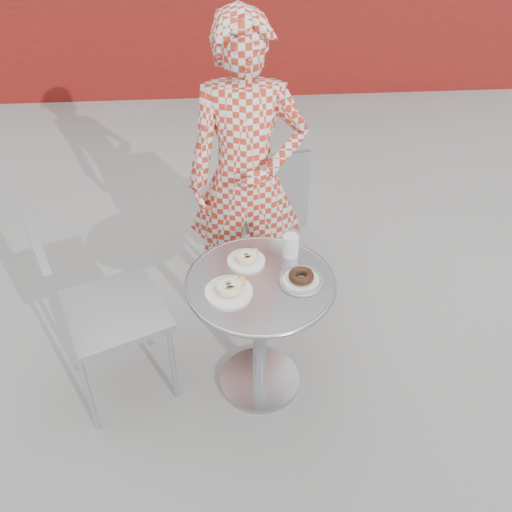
{
  "coord_description": "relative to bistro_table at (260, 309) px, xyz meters",
  "views": [
    {
      "loc": [
        -0.13,
        -1.94,
        2.33
      ],
      "look_at": [
        0.02,
        0.04,
        0.75
      ],
      "focal_mm": 40.0,
      "sensor_mm": 36.0,
      "label": 1
    }
  ],
  "objects": [
    {
      "name": "seated_person",
      "position": [
        -0.02,
        0.62,
        0.32
      ],
      "size": [
        0.62,
        0.42,
        1.67
      ],
      "primitive_type": "imported",
      "rotation": [
        0.0,
        0.0,
        -0.04
      ],
      "color": "#B9301C",
      "rests_on": "ground"
    },
    {
      "name": "chair_left",
      "position": [
        -0.7,
        0.04,
        -0.21
      ],
      "size": [
        0.62,
        0.62,
        0.99
      ],
      "rotation": [
        0.0,
        0.0,
        1.98
      ],
      "color": "#AEB0B6",
      "rests_on": "ground"
    },
    {
      "name": "plate_near",
      "position": [
        -0.14,
        -0.06,
        0.19
      ],
      "size": [
        0.21,
        0.21,
        0.06
      ],
      "rotation": [
        0.0,
        0.0,
        0.25
      ],
      "color": "white",
      "rests_on": "bistro_table"
    },
    {
      "name": "plate_checker",
      "position": [
        0.18,
        -0.01,
        0.18
      ],
      "size": [
        0.2,
        0.2,
        0.05
      ],
      "rotation": [
        0.0,
        0.0,
        -0.25
      ],
      "color": "white",
      "rests_on": "bistro_table"
    },
    {
      "name": "chair_far",
      "position": [
        0.07,
        0.88,
        -0.23
      ],
      "size": [
        0.51,
        0.51,
        0.93
      ],
      "rotation": [
        0.0,
        0.0,
        3.31
      ],
      "color": "#AEB0B6",
      "rests_on": "ground"
    },
    {
      "name": "plate_far",
      "position": [
        -0.05,
        0.14,
        0.18
      ],
      "size": [
        0.17,
        0.17,
        0.05
      ],
      "rotation": [
        0.0,
        0.0,
        0.37
      ],
      "color": "white",
      "rests_on": "bistro_table"
    },
    {
      "name": "bistro_table",
      "position": [
        0.0,
        0.0,
        0.0
      ],
      "size": [
        0.68,
        0.68,
        0.68
      ],
      "rotation": [
        0.0,
        0.0,
        0.15
      ],
      "color": "#B5B5BA",
      "rests_on": "ground"
    },
    {
      "name": "ground",
      "position": [
        -0.03,
        0.05,
        -0.51
      ],
      "size": [
        60.0,
        60.0,
        0.0
      ],
      "primitive_type": "plane",
      "color": "#9A9792",
      "rests_on": "ground"
    },
    {
      "name": "milk_cup",
      "position": [
        0.15,
        0.18,
        0.23
      ],
      "size": [
        0.08,
        0.08,
        0.13
      ],
      "rotation": [
        0.0,
        0.0,
        -0.32
      ],
      "color": "white",
      "rests_on": "bistro_table"
    }
  ]
}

